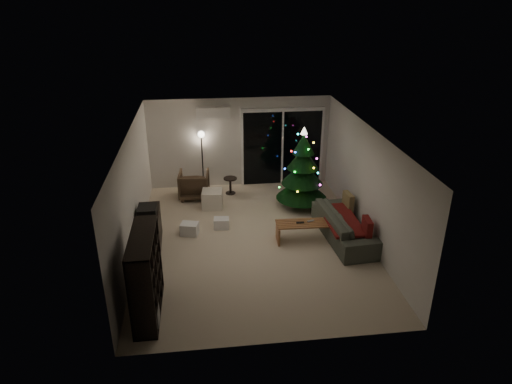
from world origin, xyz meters
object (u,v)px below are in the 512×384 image
at_px(media_cabinet, 149,230).
at_px(sofa, 345,225).
at_px(bookshelf, 135,276).
at_px(coffee_table, 306,231).
at_px(armchair, 194,185).
at_px(christmas_tree, 303,168).

distance_m(media_cabinet, sofa, 4.31).
distance_m(bookshelf, sofa, 4.80).
xyz_separation_m(media_cabinet, coffee_table, (3.43, -0.18, -0.17)).
xyz_separation_m(bookshelf, sofa, (4.30, 2.09, -0.43)).
relative_size(bookshelf, sofa, 0.68).
bearing_deg(sofa, coffee_table, 84.02).
distance_m(media_cabinet, coffee_table, 3.44).
distance_m(armchair, coffee_table, 3.60).
bearing_deg(coffee_table, christmas_tree, 83.68).
distance_m(sofa, coffee_table, 0.88).
height_order(armchair, sofa, armchair).
bearing_deg(media_cabinet, christmas_tree, 20.72).
xyz_separation_m(bookshelf, media_cabinet, (0.00, 2.29, -0.36)).
bearing_deg(armchair, media_cabinet, 72.70).
height_order(coffee_table, christmas_tree, christmas_tree).
height_order(bookshelf, coffee_table, bookshelf).
relative_size(sofa, christmas_tree, 1.05).
xyz_separation_m(armchair, christmas_tree, (2.73, -0.88, 0.69)).
bearing_deg(media_cabinet, armchair, 66.44).
distance_m(coffee_table, christmas_tree, 1.94).
distance_m(sofa, christmas_tree, 1.99).
relative_size(media_cabinet, sofa, 0.56).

